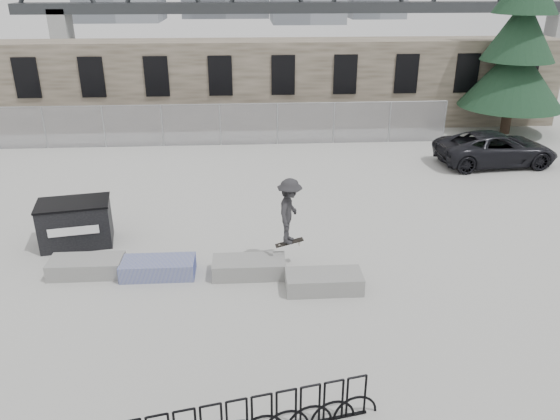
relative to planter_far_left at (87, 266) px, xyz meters
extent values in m
plane|color=#B4B3AE|center=(3.25, -0.25, -0.26)|extent=(120.00, 120.00, 0.00)
cube|color=brown|center=(3.25, 16.00, 1.99)|extent=(36.00, 2.50, 4.50)
cube|color=black|center=(-6.35, 14.73, 2.64)|extent=(1.20, 0.12, 2.00)
cube|color=black|center=(-3.15, 14.73, 2.64)|extent=(1.20, 0.12, 2.00)
cube|color=black|center=(0.05, 14.73, 2.64)|extent=(1.20, 0.12, 2.00)
cube|color=black|center=(3.25, 14.73, 2.64)|extent=(1.20, 0.12, 2.00)
cube|color=black|center=(6.45, 14.73, 2.64)|extent=(1.20, 0.12, 2.00)
cube|color=black|center=(9.65, 14.73, 2.64)|extent=(1.20, 0.12, 2.00)
cube|color=black|center=(12.85, 14.73, 2.64)|extent=(1.20, 0.12, 2.00)
cube|color=black|center=(16.05, 14.73, 2.64)|extent=(1.20, 0.12, 2.00)
cube|color=black|center=(19.25, 14.73, 2.64)|extent=(1.20, 0.12, 2.00)
cylinder|color=gray|center=(-5.00, 12.25, 0.74)|extent=(0.06, 0.06, 2.00)
cylinder|color=gray|center=(-2.25, 12.25, 0.74)|extent=(0.06, 0.06, 2.00)
cylinder|color=gray|center=(0.50, 12.25, 0.74)|extent=(0.06, 0.06, 2.00)
cylinder|color=gray|center=(3.25, 12.25, 0.74)|extent=(0.06, 0.06, 2.00)
cylinder|color=gray|center=(6.00, 12.25, 0.74)|extent=(0.06, 0.06, 2.00)
cylinder|color=gray|center=(8.75, 12.25, 0.74)|extent=(0.06, 0.06, 2.00)
cylinder|color=gray|center=(11.50, 12.25, 0.74)|extent=(0.06, 0.06, 2.00)
cylinder|color=gray|center=(14.25, 12.25, 0.74)|extent=(0.06, 0.06, 2.00)
cube|color=#99999E|center=(3.25, 12.25, 0.74)|extent=(22.00, 0.02, 2.00)
cylinder|color=gray|center=(3.25, 12.25, 1.74)|extent=(22.00, 0.04, 0.04)
cube|color=gray|center=(0.00, 0.00, -0.02)|extent=(2.00, 0.90, 0.47)
cube|color=#2D471E|center=(0.00, 0.00, 0.15)|extent=(1.76, 0.66, 0.10)
cube|color=#303E91|center=(1.99, -0.20, -0.02)|extent=(2.00, 0.90, 0.47)
cube|color=#2D471E|center=(1.99, -0.20, 0.15)|extent=(1.76, 0.66, 0.10)
cube|color=gray|center=(4.48, -0.32, -0.02)|extent=(2.00, 0.90, 0.47)
cube|color=#2D471E|center=(4.48, -0.32, 0.15)|extent=(1.76, 0.66, 0.10)
cube|color=gray|center=(6.43, -1.22, -0.02)|extent=(2.00, 0.90, 0.47)
cube|color=#2D471E|center=(6.43, -1.22, 0.15)|extent=(1.76, 0.66, 0.10)
cube|color=black|center=(-0.76, 1.91, 0.41)|extent=(2.24, 1.58, 1.34)
cube|color=black|center=(-0.76, 1.91, 1.10)|extent=(2.30, 1.64, 0.06)
cube|color=white|center=(-0.64, 1.28, 0.46)|extent=(1.42, 0.27, 0.26)
torus|color=black|center=(4.21, -6.14, 0.19)|extent=(0.88, 0.23, 0.89)
torus|color=black|center=(4.65, -6.05, 0.19)|extent=(0.88, 0.23, 0.89)
torus|color=black|center=(5.09, -5.96, 0.19)|extent=(0.88, 0.23, 0.89)
torus|color=black|center=(5.53, -5.87, 0.19)|extent=(0.88, 0.23, 0.89)
torus|color=black|center=(5.97, -5.78, 0.19)|extent=(0.88, 0.23, 0.89)
torus|color=black|center=(6.41, -5.69, 0.19)|extent=(0.88, 0.23, 0.89)
cylinder|color=#38281E|center=(17.98, 13.51, 0.90)|extent=(0.50, 0.50, 2.31)
cone|color=black|center=(17.98, 13.51, 2.74)|extent=(5.15, 5.15, 3.20)
cone|color=black|center=(17.98, 13.51, 4.94)|extent=(3.55, 3.55, 3.00)
cube|color=#2D3033|center=(13.25, 54.75, 3.74)|extent=(70.00, 3.00, 1.20)
cube|color=gray|center=(-16.75, 54.75, 1.74)|extent=(2.00, 3.00, 4.00)
cube|color=gray|center=(43.25, 54.75, 1.74)|extent=(2.00, 3.00, 4.00)
imported|color=black|center=(15.25, 8.55, 0.46)|extent=(5.32, 2.76, 1.43)
imported|color=#262628|center=(5.62, 0.13, 1.44)|extent=(1.00, 1.35, 1.86)
cube|color=black|center=(5.62, 0.13, 0.48)|extent=(0.81, 0.31, 0.18)
cylinder|color=beige|center=(5.34, 0.06, 0.43)|extent=(0.06, 0.03, 0.06)
cylinder|color=beige|center=(5.34, 0.20, 0.43)|extent=(0.06, 0.03, 0.06)
cylinder|color=beige|center=(5.90, 0.06, 0.43)|extent=(0.06, 0.03, 0.06)
cylinder|color=beige|center=(5.90, 0.20, 0.43)|extent=(0.06, 0.03, 0.06)
camera|label=1|loc=(4.50, -13.49, 7.40)|focal=35.00mm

